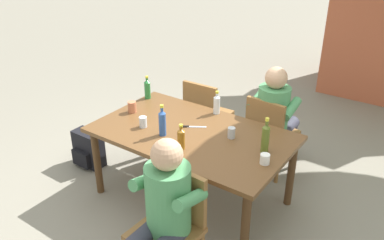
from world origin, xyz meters
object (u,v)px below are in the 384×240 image
(bottle_olive, at_px, (265,138))
(cup_glass, at_px, (143,122))
(chair_far_right, at_px, (269,131))
(person_in_white_shirt, at_px, (161,211))
(dining_table, at_px, (192,139))
(cup_steel, at_px, (231,133))
(bottle_blue, at_px, (162,122))
(cup_terracotta, at_px, (132,107))
(chair_far_left, at_px, (205,112))
(table_knife, at_px, (191,127))
(bottle_clear, at_px, (217,104))
(backpack_by_near_side, at_px, (88,149))
(bottle_green, at_px, (147,89))
(cup_white, at_px, (265,159))
(person_in_plaid_shirt, at_px, (276,113))
(bottle_amber, at_px, (181,138))
(chair_near_right, at_px, (172,221))

(bottle_olive, height_order, cup_glass, bottle_olive)
(chair_far_right, distance_m, person_in_white_shirt, 1.77)
(dining_table, height_order, cup_steel, cup_steel)
(bottle_blue, xyz_separation_m, cup_steel, (0.52, 0.30, -0.08))
(person_in_white_shirt, bearing_deg, dining_table, 113.03)
(cup_terracotta, bearing_deg, bottle_olive, 2.32)
(chair_far_left, height_order, cup_terracotta, chair_far_left)
(cup_steel, height_order, table_knife, cup_steel)
(bottle_clear, height_order, backpack_by_near_side, bottle_clear)
(bottle_green, bearing_deg, bottle_blue, -40.34)
(bottle_clear, distance_m, backpack_by_near_side, 1.53)
(table_knife, bearing_deg, cup_white, -11.73)
(chair_far_right, relative_size, person_in_plaid_shirt, 0.74)
(cup_white, bearing_deg, dining_table, 172.61)
(bottle_amber, bearing_deg, person_in_white_shirt, -64.68)
(bottle_amber, bearing_deg, cup_white, 15.63)
(bottle_olive, bearing_deg, chair_near_right, -107.77)
(chair_far_right, bearing_deg, bottle_amber, -105.10)
(person_in_plaid_shirt, height_order, cup_steel, person_in_plaid_shirt)
(chair_far_right, distance_m, bottle_blue, 1.23)
(bottle_amber, bearing_deg, bottle_blue, 161.03)
(bottle_clear, xyz_separation_m, cup_glass, (-0.40, -0.63, -0.05))
(cup_terracotta, bearing_deg, backpack_by_near_side, -163.00)
(dining_table, relative_size, chair_far_left, 2.03)
(chair_near_right, bearing_deg, backpack_by_near_side, 158.50)
(dining_table, bearing_deg, cup_steel, 17.81)
(chair_far_right, relative_size, table_knife, 4.06)
(chair_far_left, xyz_separation_m, cup_terracotta, (-0.33, -0.83, 0.30))
(dining_table, bearing_deg, cup_glass, -157.32)
(cup_terracotta, distance_m, cup_white, 1.49)
(dining_table, height_order, cup_terracotta, cup_terracotta)
(cup_steel, xyz_separation_m, table_knife, (-0.40, -0.04, -0.04))
(backpack_by_near_side, bearing_deg, person_in_plaid_shirt, 33.52)
(bottle_blue, xyz_separation_m, cup_glass, (-0.24, 0.02, -0.08))
(person_in_plaid_shirt, bearing_deg, bottle_green, -154.31)
(bottle_green, relative_size, backpack_by_near_side, 0.63)
(table_knife, bearing_deg, chair_near_right, -62.88)
(chair_far_right, relative_size, bottle_blue, 2.98)
(chair_far_right, height_order, person_in_plaid_shirt, person_in_plaid_shirt)
(table_knife, bearing_deg, chair_far_right, 59.24)
(chair_far_left, relative_size, table_knife, 4.06)
(bottle_clear, height_order, table_knife, bottle_clear)
(dining_table, bearing_deg, bottle_blue, -133.20)
(bottle_amber, xyz_separation_m, cup_steel, (0.25, 0.40, -0.05))
(chair_far_left, relative_size, person_in_white_shirt, 0.74)
(dining_table, bearing_deg, table_knife, 129.19)
(bottle_blue, relative_size, cup_glass, 2.89)
(bottle_olive, relative_size, cup_glass, 3.10)
(chair_far_right, height_order, backpack_by_near_side, chair_far_right)
(chair_far_right, distance_m, cup_steel, 0.78)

